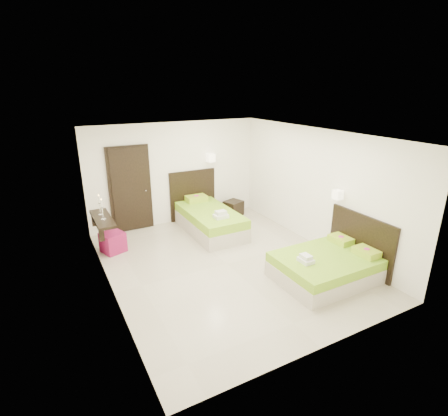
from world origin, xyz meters
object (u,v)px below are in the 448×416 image
bed_single (209,218)px  ottoman (113,242)px  bed_double (328,265)px  nightstand (233,208)px

bed_single → ottoman: size_ratio=4.87×
bed_double → ottoman: bed_double is taller
bed_single → bed_double: size_ratio=1.19×
bed_single → bed_double: bed_single is taller
nightstand → ottoman: bearing=172.1°
bed_double → nightstand: (0.10, 3.78, -0.06)m
nightstand → ottoman: 3.52m
bed_single → nightstand: size_ratio=4.63×
bed_single → ottoman: (-2.36, -0.09, -0.10)m
bed_single → nightstand: (1.08, 0.65, -0.11)m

